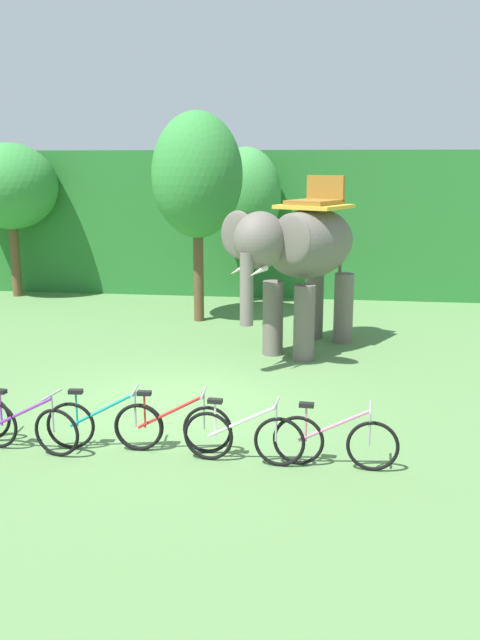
{
  "coord_description": "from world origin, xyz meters",
  "views": [
    {
      "loc": [
        2.56,
        -10.97,
        4.08
      ],
      "look_at": [
        0.97,
        1.0,
        1.3
      ],
      "focal_mm": 38.8,
      "sensor_mm": 36.0,
      "label": 1
    }
  ],
  "objects_px": {
    "bike_white": "(243,437)",
    "bike_pink": "(335,441)",
    "tree_center_right": "(246,196)",
    "tree_left": "(10,187)",
    "bike_purple": "(26,427)",
    "tree_far_right": "(197,176)",
    "elephant": "(303,252)",
    "bike_teal": "(105,424)",
    "bike_red": "(172,426)"
  },
  "relations": [
    {
      "from": "tree_far_right",
      "to": "bike_purple",
      "type": "xyz_separation_m",
      "value": [
        -0.87,
        -8.59,
        -3.33
      ]
    },
    {
      "from": "tree_center_right",
      "to": "bike_purple",
      "type": "height_order",
      "value": "tree_center_right"
    },
    {
      "from": "elephant",
      "to": "bike_red",
      "type": "bearing_deg",
      "value": -105.65
    },
    {
      "from": "elephant",
      "to": "bike_pink",
      "type": "bearing_deg",
      "value": -83.04
    },
    {
      "from": "tree_center_right",
      "to": "bike_white",
      "type": "xyz_separation_m",
      "value": [
        1.35,
        -11.26,
        -2.71
      ]
    },
    {
      "from": "tree_left",
      "to": "tree_center_right",
      "type": "height_order",
      "value": "tree_left"
    },
    {
      "from": "tree_far_right",
      "to": "bike_purple",
      "type": "height_order",
      "value": "tree_far_right"
    },
    {
      "from": "bike_teal",
      "to": "bike_white",
      "type": "distance_m",
      "value": 2.05
    },
    {
      "from": "bike_purple",
      "to": "bike_pink",
      "type": "relative_size",
      "value": 0.99
    },
    {
      "from": "tree_far_right",
      "to": "bike_white",
      "type": "relative_size",
      "value": 3.11
    },
    {
      "from": "tree_far_right",
      "to": "bike_pink",
      "type": "bearing_deg",
      "value": -67.68
    },
    {
      "from": "tree_far_right",
      "to": "elephant",
      "type": "bearing_deg",
      "value": -43.67
    },
    {
      "from": "bike_red",
      "to": "bike_white",
      "type": "distance_m",
      "value": 1.08
    },
    {
      "from": "bike_teal",
      "to": "bike_pink",
      "type": "distance_m",
      "value": 3.3
    },
    {
      "from": "tree_center_right",
      "to": "tree_far_right",
      "type": "bearing_deg",
      "value": -108.6
    },
    {
      "from": "tree_center_right",
      "to": "bike_pink",
      "type": "distance_m",
      "value": 11.85
    },
    {
      "from": "tree_far_right",
      "to": "bike_white",
      "type": "xyz_separation_m",
      "value": [
        2.26,
        -8.56,
        -3.33
      ]
    },
    {
      "from": "bike_purple",
      "to": "bike_teal",
      "type": "distance_m",
      "value": 1.11
    },
    {
      "from": "elephant",
      "to": "tree_center_right",
      "type": "bearing_deg",
      "value": 109.33
    },
    {
      "from": "elephant",
      "to": "tree_far_right",
      "type": "bearing_deg",
      "value": 136.33
    },
    {
      "from": "tree_center_right",
      "to": "elephant",
      "type": "xyz_separation_m",
      "value": [
        1.88,
        -5.36,
        -0.89
      ]
    },
    {
      "from": "tree_left",
      "to": "elephant",
      "type": "distance_m",
      "value": 10.5
    },
    {
      "from": "bike_teal",
      "to": "bike_pink",
      "type": "bearing_deg",
      "value": -3.21
    },
    {
      "from": "elephant",
      "to": "bike_teal",
      "type": "relative_size",
      "value": 2.41
    },
    {
      "from": "bike_pink",
      "to": "bike_red",
      "type": "bearing_deg",
      "value": 174.29
    },
    {
      "from": "tree_left",
      "to": "elephant",
      "type": "bearing_deg",
      "value": -30.31
    },
    {
      "from": "bike_purple",
      "to": "tree_center_right",
      "type": "bearing_deg",
      "value": 81.04
    },
    {
      "from": "bike_purple",
      "to": "bike_red",
      "type": "distance_m",
      "value": 2.1
    },
    {
      "from": "tree_left",
      "to": "bike_purple",
      "type": "xyz_separation_m",
      "value": [
        5.35,
        -11.2,
        -2.94
      ]
    },
    {
      "from": "tree_far_right",
      "to": "bike_red",
      "type": "bearing_deg",
      "value": -81.75
    },
    {
      "from": "bike_teal",
      "to": "bike_red",
      "type": "relative_size",
      "value": 1.0
    },
    {
      "from": "elephant",
      "to": "bike_purple",
      "type": "xyz_separation_m",
      "value": [
        -3.66,
        -5.93,
        -1.82
      ]
    },
    {
      "from": "bike_pink",
      "to": "bike_teal",
      "type": "bearing_deg",
      "value": 176.79
    },
    {
      "from": "tree_center_right",
      "to": "bike_purple",
      "type": "bearing_deg",
      "value": -98.96
    },
    {
      "from": "tree_far_right",
      "to": "bike_white",
      "type": "height_order",
      "value": "tree_far_right"
    },
    {
      "from": "bike_purple",
      "to": "bike_teal",
      "type": "xyz_separation_m",
      "value": [
        1.09,
        0.23,
        0.0
      ]
    },
    {
      "from": "bike_white",
      "to": "bike_pink",
      "type": "height_order",
      "value": "same"
    },
    {
      "from": "tree_left",
      "to": "bike_purple",
      "type": "height_order",
      "value": "tree_left"
    },
    {
      "from": "tree_far_right",
      "to": "bike_teal",
      "type": "height_order",
      "value": "tree_far_right"
    },
    {
      "from": "bike_white",
      "to": "tree_left",
      "type": "bearing_deg",
      "value": 127.22
    },
    {
      "from": "tree_left",
      "to": "bike_red",
      "type": "height_order",
      "value": "tree_left"
    },
    {
      "from": "bike_teal",
      "to": "bike_red",
      "type": "distance_m",
      "value": 0.99
    },
    {
      "from": "bike_purple",
      "to": "bike_pink",
      "type": "bearing_deg",
      "value": 0.64
    },
    {
      "from": "bike_pink",
      "to": "bike_white",
      "type": "bearing_deg",
      "value": -179.43
    },
    {
      "from": "tree_left",
      "to": "bike_purple",
      "type": "distance_m",
      "value": 12.76
    },
    {
      "from": "tree_left",
      "to": "elephant",
      "type": "height_order",
      "value": "tree_left"
    },
    {
      "from": "tree_center_right",
      "to": "bike_red",
      "type": "height_order",
      "value": "tree_center_right"
    },
    {
      "from": "bike_teal",
      "to": "tree_left",
      "type": "bearing_deg",
      "value": 120.42
    },
    {
      "from": "elephant",
      "to": "bike_teal",
      "type": "distance_m",
      "value": 6.51
    },
    {
      "from": "bike_red",
      "to": "tree_left",
      "type": "bearing_deg",
      "value": 124.23
    }
  ]
}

